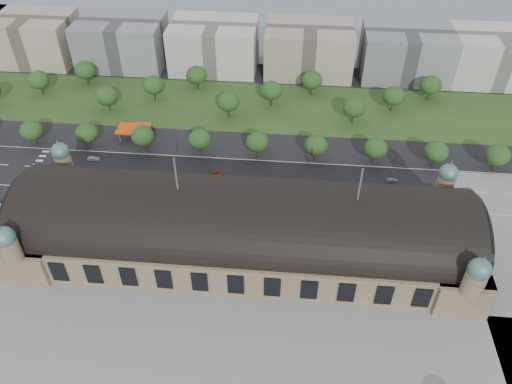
# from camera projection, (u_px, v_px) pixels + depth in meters

# --- Properties ---
(ground) EXTENTS (900.00, 900.00, 0.00)m
(ground) POSITION_uv_depth(u_px,v_px,m) (244.00, 250.00, 169.27)
(ground) COLOR black
(ground) RESTS_ON ground
(station) EXTENTS (150.00, 48.40, 44.30)m
(station) POSITION_uv_depth(u_px,v_px,m) (243.00, 228.00, 162.56)
(station) COLOR #8C7A56
(station) RESTS_ON ground
(plaza_south) EXTENTS (190.00, 48.00, 0.12)m
(plaza_south) POSITION_uv_depth(u_px,v_px,m) (262.00, 371.00, 135.38)
(plaza_south) COLOR gray
(plaza_south) RESTS_ON ground
(road_slab) EXTENTS (260.00, 26.00, 0.10)m
(road_slab) POSITION_uv_depth(u_px,v_px,m) (204.00, 176.00, 199.31)
(road_slab) COLOR black
(road_slab) RESTS_ON ground
(grass_belt) EXTENTS (300.00, 45.00, 0.10)m
(grass_belt) POSITION_uv_depth(u_px,v_px,m) (234.00, 106.00, 240.47)
(grass_belt) COLOR #2C4A1D
(grass_belt) RESTS_ON ground
(petrol_station) EXTENTS (14.00, 13.00, 5.05)m
(petrol_station) POSITION_uv_depth(u_px,v_px,m) (138.00, 128.00, 220.30)
(petrol_station) COLOR #DE460D
(petrol_station) RESTS_ON ground
(office_1) EXTENTS (45.00, 32.00, 24.00)m
(office_1) POSITION_uv_depth(u_px,v_px,m) (32.00, 38.00, 270.70)
(office_1) COLOR tan
(office_1) RESTS_ON ground
(office_2) EXTENTS (45.00, 32.00, 24.00)m
(office_2) POSITION_uv_depth(u_px,v_px,m) (122.00, 42.00, 267.27)
(office_2) COLOR gray
(office_2) RESTS_ON ground
(office_3) EXTENTS (45.00, 32.00, 24.00)m
(office_3) POSITION_uv_depth(u_px,v_px,m) (214.00, 45.00, 263.85)
(office_3) COLOR beige
(office_3) RESTS_ON ground
(office_4) EXTENTS (45.00, 32.00, 24.00)m
(office_4) POSITION_uv_depth(u_px,v_px,m) (309.00, 49.00, 260.43)
(office_4) COLOR tan
(office_4) RESTS_ON ground
(office_5) EXTENTS (45.00, 32.00, 24.00)m
(office_5) POSITION_uv_depth(u_px,v_px,m) (406.00, 53.00, 257.01)
(office_5) COLOR gray
(office_5) RESTS_ON ground
(office_6) EXTENTS (45.00, 32.00, 24.00)m
(office_6) POSITION_uv_depth(u_px,v_px,m) (496.00, 56.00, 253.93)
(office_6) COLOR beige
(office_6) RESTS_ON ground
(tree_row_1) EXTENTS (9.60, 9.60, 11.52)m
(tree_row_1) POSITION_uv_depth(u_px,v_px,m) (32.00, 130.00, 210.99)
(tree_row_1) COLOR #2D2116
(tree_row_1) RESTS_ON ground
(tree_row_2) EXTENTS (9.60, 9.60, 11.52)m
(tree_row_2) POSITION_uv_depth(u_px,v_px,m) (87.00, 133.00, 209.34)
(tree_row_2) COLOR #2D2116
(tree_row_2) RESTS_ON ground
(tree_row_3) EXTENTS (9.60, 9.60, 11.52)m
(tree_row_3) POSITION_uv_depth(u_px,v_px,m) (143.00, 136.00, 207.70)
(tree_row_3) COLOR #2D2116
(tree_row_3) RESTS_ON ground
(tree_row_4) EXTENTS (9.60, 9.60, 11.52)m
(tree_row_4) POSITION_uv_depth(u_px,v_px,m) (200.00, 139.00, 206.06)
(tree_row_4) COLOR #2D2116
(tree_row_4) RESTS_ON ground
(tree_row_5) EXTENTS (9.60, 9.60, 11.52)m
(tree_row_5) POSITION_uv_depth(u_px,v_px,m) (257.00, 142.00, 204.42)
(tree_row_5) COLOR #2D2116
(tree_row_5) RESTS_ON ground
(tree_row_6) EXTENTS (9.60, 9.60, 11.52)m
(tree_row_6) POSITION_uv_depth(u_px,v_px,m) (316.00, 145.00, 202.77)
(tree_row_6) COLOR #2D2116
(tree_row_6) RESTS_ON ground
(tree_row_7) EXTENTS (9.60, 9.60, 11.52)m
(tree_row_7) POSITION_uv_depth(u_px,v_px,m) (376.00, 148.00, 201.13)
(tree_row_7) COLOR #2D2116
(tree_row_7) RESTS_ON ground
(tree_row_8) EXTENTS (9.60, 9.60, 11.52)m
(tree_row_8) POSITION_uv_depth(u_px,v_px,m) (436.00, 152.00, 199.49)
(tree_row_8) COLOR #2D2116
(tree_row_8) RESTS_ON ground
(tree_row_9) EXTENTS (9.60, 9.60, 11.52)m
(tree_row_9) POSITION_uv_depth(u_px,v_px,m) (498.00, 155.00, 197.85)
(tree_row_9) COLOR #2D2116
(tree_row_9) RESTS_ON ground
(tree_belt_1) EXTENTS (10.40, 10.40, 12.48)m
(tree_belt_1) POSITION_uv_depth(u_px,v_px,m) (39.00, 80.00, 243.30)
(tree_belt_1) COLOR #2D2116
(tree_belt_1) RESTS_ON ground
(tree_belt_2) EXTENTS (10.40, 10.40, 12.48)m
(tree_belt_2) POSITION_uv_depth(u_px,v_px,m) (85.00, 70.00, 251.06)
(tree_belt_2) COLOR #2D2116
(tree_belt_2) RESTS_ON ground
(tree_belt_3) EXTENTS (10.40, 10.40, 12.48)m
(tree_belt_3) POSITION_uv_depth(u_px,v_px,m) (107.00, 96.00, 231.65)
(tree_belt_3) COLOR #2D2116
(tree_belt_3) RESTS_ON ground
(tree_belt_4) EXTENTS (10.40, 10.40, 12.48)m
(tree_belt_4) POSITION_uv_depth(u_px,v_px,m) (153.00, 85.00, 239.40)
(tree_belt_4) COLOR #2D2116
(tree_belt_4) RESTS_ON ground
(tree_belt_5) EXTENTS (10.40, 10.40, 12.48)m
(tree_belt_5) POSITION_uv_depth(u_px,v_px,m) (197.00, 75.00, 247.16)
(tree_belt_5) COLOR #2D2116
(tree_belt_5) RESTS_ON ground
(tree_belt_6) EXTENTS (10.40, 10.40, 12.48)m
(tree_belt_6) POSITION_uv_depth(u_px,v_px,m) (228.00, 102.00, 227.74)
(tree_belt_6) COLOR #2D2116
(tree_belt_6) RESTS_ON ground
(tree_belt_7) EXTENTS (10.40, 10.40, 12.48)m
(tree_belt_7) POSITION_uv_depth(u_px,v_px,m) (271.00, 90.00, 235.50)
(tree_belt_7) COLOR #2D2116
(tree_belt_7) RESTS_ON ground
(tree_belt_8) EXTENTS (10.40, 10.40, 12.48)m
(tree_belt_8) POSITION_uv_depth(u_px,v_px,m) (312.00, 80.00, 243.26)
(tree_belt_8) COLOR #2D2116
(tree_belt_8) RESTS_ON ground
(tree_belt_9) EXTENTS (10.40, 10.40, 12.48)m
(tree_belt_9) POSITION_uv_depth(u_px,v_px,m) (354.00, 108.00, 223.84)
(tree_belt_9) COLOR #2D2116
(tree_belt_9) RESTS_ON ground
(tree_belt_10) EXTENTS (10.40, 10.40, 12.48)m
(tree_belt_10) POSITION_uv_depth(u_px,v_px,m) (394.00, 96.00, 231.60)
(tree_belt_10) COLOR #2D2116
(tree_belt_10) RESTS_ON ground
(tree_belt_11) EXTENTS (10.40, 10.40, 12.48)m
(tree_belt_11) POSITION_uv_depth(u_px,v_px,m) (431.00, 85.00, 239.35)
(tree_belt_11) COLOR #2D2116
(tree_belt_11) RESTS_ON ground
(traffic_car_1) EXTENTS (5.03, 1.92, 1.64)m
(traffic_car_1) POSITION_uv_depth(u_px,v_px,m) (93.00, 159.00, 206.86)
(traffic_car_1) COLOR #93969B
(traffic_car_1) RESTS_ON ground
(traffic_car_3) EXTENTS (4.47, 1.97, 1.28)m
(traffic_car_3) POSITION_uv_depth(u_px,v_px,m) (217.00, 173.00, 199.94)
(traffic_car_3) COLOR #993213
(traffic_car_3) RESTS_ON ground
(traffic_car_4) EXTENTS (3.98, 1.75, 1.33)m
(traffic_car_4) POSITION_uv_depth(u_px,v_px,m) (297.00, 189.00, 192.29)
(traffic_car_4) COLOR #1A264B
(traffic_car_4) RESTS_ON ground
(traffic_car_5) EXTENTS (4.15, 1.62, 1.35)m
(traffic_car_5) POSITION_uv_depth(u_px,v_px,m) (392.00, 180.00, 196.41)
(traffic_car_5) COLOR slate
(traffic_car_5) RESTS_ON ground
(traffic_car_6) EXTENTS (5.00, 2.76, 1.33)m
(traffic_car_6) POSITION_uv_depth(u_px,v_px,m) (467.00, 190.00, 191.93)
(traffic_car_6) COLOR silver
(traffic_car_6) RESTS_ON ground
(parked_car_0) EXTENTS (4.64, 2.96, 1.44)m
(parked_car_0) POSITION_uv_depth(u_px,v_px,m) (72.00, 189.00, 192.42)
(parked_car_0) COLOR black
(parked_car_0) RESTS_ON ground
(parked_car_1) EXTENTS (5.42, 4.16, 1.37)m
(parked_car_1) POSITION_uv_depth(u_px,v_px,m) (48.00, 187.00, 193.09)
(parked_car_1) COLOR maroon
(parked_car_1) RESTS_ON ground
(parked_car_2) EXTENTS (6.07, 4.76, 1.64)m
(parked_car_2) POSITION_uv_depth(u_px,v_px,m) (137.00, 192.00, 190.58)
(parked_car_2) COLOR #161D40
(parked_car_2) RESTS_ON ground
(parked_car_3) EXTENTS (4.52, 3.20, 1.43)m
(parked_car_3) POSITION_uv_depth(u_px,v_px,m) (105.00, 191.00, 191.51)
(parked_car_3) COLOR #5C5F64
(parked_car_3) RESTS_ON ground
(parked_car_4) EXTENTS (4.29, 3.69, 1.39)m
(parked_car_4) POSITION_uv_depth(u_px,v_px,m) (127.00, 199.00, 187.85)
(parked_car_4) COLOR white
(parked_car_4) RESTS_ON ground
(parked_car_5) EXTENTS (5.30, 4.36, 1.34)m
(parked_car_5) POSITION_uv_depth(u_px,v_px,m) (145.00, 200.00, 187.39)
(parked_car_5) COLOR #95969D
(parked_car_5) RESTS_ON ground
(parked_car_6) EXTENTS (4.99, 4.20, 1.37)m
(parked_car_6) POSITION_uv_depth(u_px,v_px,m) (197.00, 199.00, 187.98)
(parked_car_6) COLOR black
(parked_car_6) RESTS_ON ground
(bus_west) EXTENTS (11.09, 3.06, 3.06)m
(bus_west) POSITION_uv_depth(u_px,v_px,m) (259.00, 195.00, 188.43)
(bus_west) COLOR red
(bus_west) RESTS_ON ground
(bus_mid) EXTENTS (11.99, 3.79, 3.28)m
(bus_mid) POSITION_uv_depth(u_px,v_px,m) (295.00, 197.00, 187.43)
(bus_mid) COLOR silver
(bus_mid) RESTS_ON ground
(bus_east) EXTENTS (12.34, 4.04, 3.37)m
(bus_east) POSITION_uv_depth(u_px,v_px,m) (306.00, 192.00, 189.54)
(bus_east) COLOR beige
(bus_east) RESTS_ON ground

